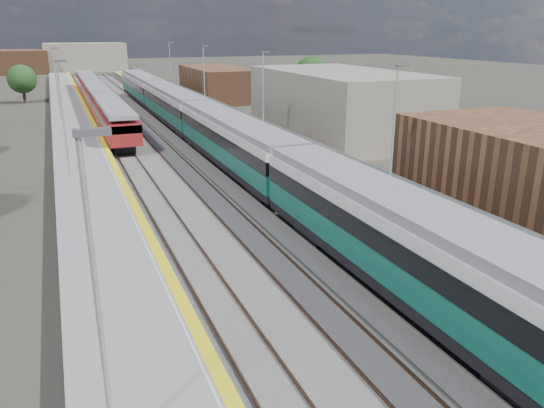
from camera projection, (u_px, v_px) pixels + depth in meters
ground at (173, 137)px, 53.08m from camera, size 320.00×320.00×0.00m
ballast_bed at (146, 134)px, 54.47m from camera, size 10.50×155.00×0.06m
tracks at (150, 130)px, 56.14m from camera, size 8.96×160.00×0.17m
platform_right at (217, 125)px, 56.99m from camera, size 4.70×155.00×8.52m
platform_left at (76, 134)px, 51.89m from camera, size 4.30×155.00×8.52m
buildings at (11, 28)px, 121.30m from camera, size 72.00×185.50×40.00m
green_train at (198, 119)px, 48.83m from camera, size 3.10×86.20×3.41m
red_train at (97, 97)px, 68.00m from camera, size 2.74×55.70×3.46m
tree_c at (22, 79)px, 76.65m from camera, size 4.07×4.07×5.52m
tree_d at (311, 75)px, 74.50m from camera, size 5.00×5.00×6.78m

